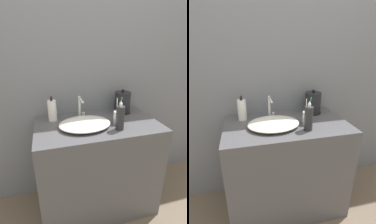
{
  "view_description": "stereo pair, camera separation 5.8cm",
  "coord_description": "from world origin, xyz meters",
  "views": [
    {
      "loc": [
        -0.38,
        -0.96,
        1.46
      ],
      "look_at": [
        -0.03,
        0.29,
        0.96
      ],
      "focal_mm": 28.0,
      "sensor_mm": 36.0,
      "label": 1
    },
    {
      "loc": [
        -0.33,
        -0.97,
        1.46
      ],
      "look_at": [
        -0.03,
        0.29,
        0.96
      ],
      "focal_mm": 28.0,
      "sensor_mm": 36.0,
      "label": 2
    }
  ],
  "objects": [
    {
      "name": "shampoo_bottle",
      "position": [
        0.13,
        0.13,
        0.95
      ],
      "size": [
        0.06,
        0.06,
        0.23
      ],
      "color": "#28282D",
      "rests_on": "vanity_counter"
    },
    {
      "name": "sink_basin",
      "position": [
        -0.12,
        0.25,
        0.88
      ],
      "size": [
        0.41,
        0.31,
        0.05
      ],
      "color": "silver",
      "rests_on": "vanity_counter"
    },
    {
      "name": "vanity_counter",
      "position": [
        0.0,
        0.29,
        0.43
      ],
      "size": [
        1.01,
        0.58,
        0.86
      ],
      "color": "#4C4C51",
      "rests_on": "ground_plane"
    },
    {
      "name": "toothbrush_cup",
      "position": [
        0.16,
        0.24,
        0.91
      ],
      "size": [
        0.08,
        0.08,
        0.22
      ],
      "color": "silver",
      "rests_on": "vanity_counter"
    },
    {
      "name": "wall_back",
      "position": [
        0.0,
        0.6,
        1.3
      ],
      "size": [
        6.0,
        0.04,
        2.6
      ],
      "color": "slate",
      "rests_on": "ground_plane"
    },
    {
      "name": "faucet",
      "position": [
        -0.11,
        0.43,
        0.97
      ],
      "size": [
        0.06,
        0.16,
        0.19
      ],
      "color": "silver",
      "rests_on": "vanity_counter"
    },
    {
      "name": "lotion_bottle",
      "position": [
        -0.35,
        0.44,
        0.95
      ],
      "size": [
        0.07,
        0.07,
        0.21
      ],
      "color": "white",
      "rests_on": "vanity_counter"
    },
    {
      "name": "electric_kettle",
      "position": [
        0.29,
        0.46,
        0.95
      ],
      "size": [
        0.16,
        0.16,
        0.23
      ],
      "color": "black",
      "rests_on": "vanity_counter"
    }
  ]
}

